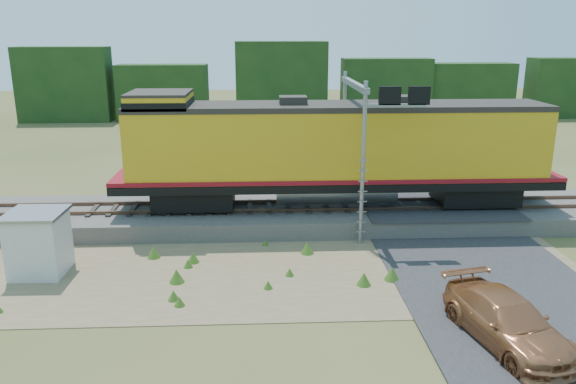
{
  "coord_description": "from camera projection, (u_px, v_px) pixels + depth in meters",
  "views": [
    {
      "loc": [
        -1.2,
        -19.12,
        8.73
      ],
      "look_at": [
        -0.15,
        3.0,
        2.4
      ],
      "focal_mm": 35.0,
      "sensor_mm": 36.0,
      "label": 1
    }
  ],
  "objects": [
    {
      "name": "shed",
      "position": [
        39.0,
        243.0,
        20.74
      ],
      "size": [
        2.07,
        2.07,
        2.42
      ],
      "rotation": [
        0.0,
        0.0,
        -0.02
      ],
      "color": "silver",
      "rests_on": "ground"
    },
    {
      "name": "tree_line_north",
      "position": [
        273.0,
        90.0,
        56.47
      ],
      "size": [
        130.0,
        3.0,
        6.5
      ],
      "color": "#173513",
      "rests_on": "ground"
    },
    {
      "name": "dirt_shoulder",
      "position": [
        242.0,
        271.0,
        21.2
      ],
      "size": [
        26.0,
        8.0,
        0.03
      ],
      "primitive_type": "cube",
      "color": "#8C7754",
      "rests_on": "ground"
    },
    {
      "name": "signal_gantry",
      "position": [
        364.0,
        116.0,
        24.68
      ],
      "size": [
        2.72,
        6.2,
        6.87
      ],
      "color": "gray",
      "rests_on": "ground"
    },
    {
      "name": "road",
      "position": [
        474.0,
        263.0,
        21.83
      ],
      "size": [
        7.0,
        66.0,
        0.86
      ],
      "color": "#38383A",
      "rests_on": "ground"
    },
    {
      "name": "weed_clumps",
      "position": [
        201.0,
        277.0,
        20.75
      ],
      "size": [
        15.0,
        6.2,
        0.56
      ],
      "primitive_type": null,
      "color": "#3C651D",
      "rests_on": "ground"
    },
    {
      "name": "car",
      "position": [
        507.0,
        321.0,
        16.19
      ],
      "size": [
        2.94,
        5.08,
        1.38
      ],
      "primitive_type": "imported",
      "rotation": [
        0.0,
        0.0,
        0.22
      ],
      "color": "#AE6A40",
      "rests_on": "ground"
    },
    {
      "name": "locomotive",
      "position": [
        331.0,
        149.0,
        25.69
      ],
      "size": [
        20.33,
        3.1,
        5.25
      ],
      "color": "black",
      "rests_on": "rails"
    },
    {
      "name": "ballast",
      "position": [
        288.0,
        215.0,
        26.47
      ],
      "size": [
        70.0,
        5.0,
        0.8
      ],
      "primitive_type": "cube",
      "color": "slate",
      "rests_on": "ground"
    },
    {
      "name": "rails",
      "position": [
        288.0,
        206.0,
        26.34
      ],
      "size": [
        70.0,
        1.54,
        0.16
      ],
      "color": "brown",
      "rests_on": "ballast"
    },
    {
      "name": "ground",
      "position": [
        296.0,
        276.0,
        20.82
      ],
      "size": [
        140.0,
        140.0,
        0.0
      ],
      "primitive_type": "plane",
      "color": "#475123",
      "rests_on": "ground"
    }
  ]
}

